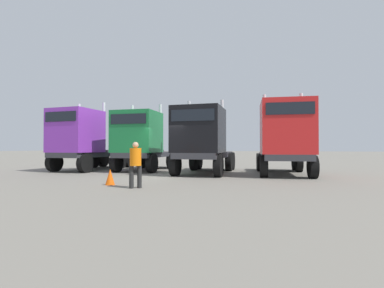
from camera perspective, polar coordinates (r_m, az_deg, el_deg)
name	(u,v)px	position (r m, az deg, el deg)	size (l,w,h in m)	color
ground	(161,176)	(14.17, -6.34, -6.50)	(200.00, 200.00, 0.00)	slate
semi_truck_purple	(83,139)	(18.66, -21.14, 0.90)	(2.81, 6.08, 4.28)	#333338
semi_truck_green	(142,141)	(17.42, -10.09, 0.66)	(2.71, 5.85, 4.12)	#333338
semi_truck_black	(202,140)	(15.09, 2.02, 0.90)	(2.57, 6.03, 4.07)	#333338
semi_truck_red	(285,137)	(15.11, 18.17, 1.29)	(3.02, 6.11, 4.30)	#333338
visitor_in_hivis	(136,162)	(10.16, -11.32, -3.48)	(0.56, 0.56, 1.62)	#252525
traffic_cone_near	(110,177)	(11.31, -16.19, -6.37)	(0.36, 0.36, 0.61)	#F2590C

